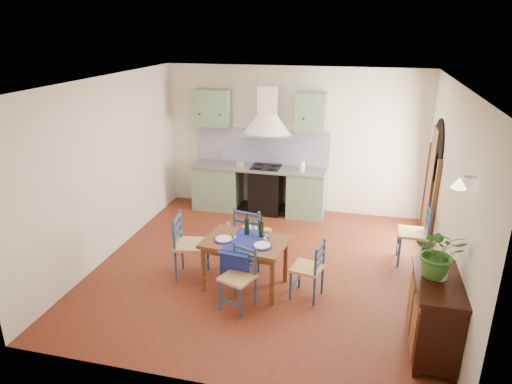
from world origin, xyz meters
TOP-DOWN VIEW (x-y plane):
  - floor at (0.00, 0.00)m, footprint 5.00×5.00m
  - back_wall at (-0.47, 2.29)m, footprint 5.00×0.96m
  - right_wall at (2.50, 0.28)m, footprint 0.26×5.00m
  - left_wall at (-2.50, 0.00)m, footprint 0.04×5.00m
  - ceiling at (0.00, 0.00)m, footprint 5.00×5.00m
  - dining_table at (-0.13, -0.57)m, footprint 1.20×0.93m
  - chair_near at (-0.08, -1.07)m, footprint 0.50×0.50m
  - chair_far at (-0.20, 0.05)m, footprint 0.53×0.53m
  - chair_left at (-1.00, -0.49)m, footprint 0.51×0.51m
  - chair_right at (0.78, -0.64)m, footprint 0.46×0.46m
  - chair_spare at (2.23, 0.71)m, footprint 0.45×0.45m
  - sideboard at (2.26, -1.42)m, footprint 0.50×1.05m
  - potted_plant at (2.23, -1.34)m, footprint 0.55×0.49m

SIDE VIEW (x-z plane):
  - floor at x=0.00m, z-range 0.00..0.00m
  - chair_right at x=0.78m, z-range 0.01..0.85m
  - chair_near at x=-0.08m, z-range 0.01..0.86m
  - chair_spare at x=2.23m, z-range 0.02..0.97m
  - chair_left at x=-1.00m, z-range 0.02..0.99m
  - chair_far at x=-0.20m, z-range 0.02..1.00m
  - sideboard at x=2.26m, z-range 0.04..0.98m
  - dining_table at x=-0.13m, z-range 0.12..1.15m
  - back_wall at x=-0.47m, z-range -0.35..2.45m
  - potted_plant at x=2.23m, z-range 0.94..1.51m
  - right_wall at x=2.50m, z-range -0.06..2.74m
  - left_wall at x=-2.50m, z-range 0.00..2.80m
  - ceiling at x=0.00m, z-range 2.80..2.81m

